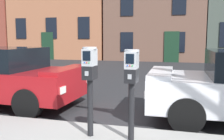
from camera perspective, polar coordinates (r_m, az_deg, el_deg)
name	(u,v)px	position (r m, az deg, el deg)	size (l,w,h in m)	color
ground_plane	(99,136)	(4.52, -2.83, -14.40)	(160.00, 160.00, 0.00)	#28282B
parking_meter_near_kerb	(90,75)	(3.93, -4.93, -1.17)	(0.22, 0.26, 1.38)	black
parking_meter_twin_adjacent	(132,78)	(3.76, 4.35, -1.86)	(0.22, 0.26, 1.35)	black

